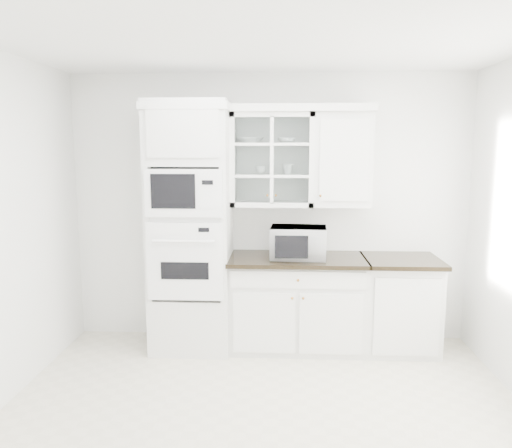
{
  "coord_description": "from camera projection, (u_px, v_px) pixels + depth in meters",
  "views": [
    {
      "loc": [
        0.12,
        -3.3,
        1.98
      ],
      "look_at": [
        -0.1,
        1.05,
        1.3
      ],
      "focal_mm": 35.0,
      "sensor_mm": 36.0,
      "label": 1
    }
  ],
  "objects": [
    {
      "name": "countertop_microwave",
      "position": [
        298.0,
        242.0,
        4.78
      ],
      "size": [
        0.55,
        0.47,
        0.3
      ],
      "primitive_type": "imported",
      "rotation": [
        0.0,
        0.0,
        3.08
      ],
      "color": "white",
      "rests_on": "base_cabinet_run"
    },
    {
      "name": "base_cabinet_run",
      "position": [
        296.0,
        302.0,
        4.91
      ],
      "size": [
        1.32,
        0.67,
        0.92
      ],
      "color": "silver",
      "rests_on": "ground"
    },
    {
      "name": "oven_column",
      "position": [
        191.0,
        228.0,
        4.82
      ],
      "size": [
        0.76,
        0.68,
        2.4
      ],
      "color": "silver",
      "rests_on": "ground"
    },
    {
      "name": "room_shell",
      "position": [
        265.0,
        174.0,
        3.72
      ],
      "size": [
        4.0,
        3.5,
        2.7
      ],
      "color": "white",
      "rests_on": "ground"
    },
    {
      "name": "cup_a",
      "position": [
        261.0,
        170.0,
        4.88
      ],
      "size": [
        0.13,
        0.13,
        0.08
      ],
      "primitive_type": "imported",
      "rotation": [
        0.0,
        0.0,
        0.27
      ],
      "color": "white",
      "rests_on": "upper_cabinet_glass"
    },
    {
      "name": "bowl_a",
      "position": [
        251.0,
        140.0,
        4.84
      ],
      "size": [
        0.3,
        0.3,
        0.06
      ],
      "primitive_type": "imported",
      "rotation": [
        0.0,
        0.0,
        -0.28
      ],
      "color": "white",
      "rests_on": "upper_cabinet_glass"
    },
    {
      "name": "crown_molding",
      "position": [
        261.0,
        109.0,
        4.75
      ],
      "size": [
        2.14,
        0.38,
        0.07
      ],
      "primitive_type": "cube",
      "color": "silver",
      "rests_on": "room_shell"
    },
    {
      "name": "upper_cabinet_solid",
      "position": [
        342.0,
        160.0,
        4.81
      ],
      "size": [
        0.55,
        0.33,
        0.9
      ],
      "primitive_type": "cube",
      "color": "silver",
      "rests_on": "room_shell"
    },
    {
      "name": "bowl_b",
      "position": [
        287.0,
        140.0,
        4.82
      ],
      "size": [
        0.21,
        0.21,
        0.05
      ],
      "primitive_type": "imported",
      "rotation": [
        0.0,
        0.0,
        0.32
      ],
      "color": "white",
      "rests_on": "upper_cabinet_glass"
    },
    {
      "name": "extra_base_cabinet",
      "position": [
        399.0,
        303.0,
        4.86
      ],
      "size": [
        0.72,
        0.67,
        0.92
      ],
      "color": "silver",
      "rests_on": "ground"
    },
    {
      "name": "cup_b",
      "position": [
        288.0,
        169.0,
        4.86
      ],
      "size": [
        0.12,
        0.12,
        0.1
      ],
      "primitive_type": "imported",
      "rotation": [
        0.0,
        0.0,
        -0.11
      ],
      "color": "white",
      "rests_on": "upper_cabinet_glass"
    },
    {
      "name": "ground",
      "position": [
        263.0,
        425.0,
        3.57
      ],
      "size": [
        4.0,
        3.5,
        0.01
      ],
      "primitive_type": "cube",
      "color": "beige",
      "rests_on": "ground"
    },
    {
      "name": "upper_cabinet_glass",
      "position": [
        272.0,
        160.0,
        4.85
      ],
      "size": [
        0.8,
        0.33,
        0.9
      ],
      "color": "silver",
      "rests_on": "room_shell"
    }
  ]
}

